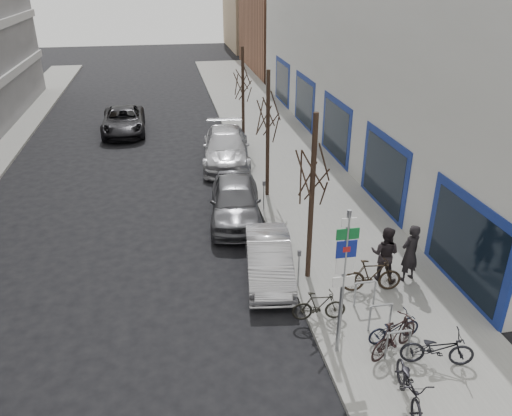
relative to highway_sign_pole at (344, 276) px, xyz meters
name	(u,v)px	position (x,y,z in m)	size (l,w,h in m)	color
ground	(246,367)	(-2.40, 0.01, -2.46)	(120.00, 120.00, 0.00)	black
sidewalk_east	(309,193)	(2.10, 10.01, -2.38)	(5.00, 70.00, 0.15)	slate
commercial_building	(503,50)	(14.60, 16.01, 2.54)	(20.00, 32.00, 10.00)	#B7B7B2
brick_building_far	(310,26)	(10.60, 40.01, 1.54)	(12.00, 14.00, 8.00)	brown
tan_building_far	(281,9)	(11.10, 55.01, 2.04)	(13.00, 12.00, 9.00)	#937A5B
highway_sign_pole	(344,276)	(0.00, 0.00, 0.00)	(0.55, 0.10, 4.20)	gray
bike_rack	(380,314)	(1.40, 0.61, -1.80)	(0.66, 2.26, 0.83)	gray
tree_near	(314,160)	(0.20, 3.51, 1.65)	(1.80, 1.80, 5.50)	black
tree_mid	(268,105)	(0.20, 10.01, 1.65)	(1.80, 1.80, 5.50)	black
tree_far	(243,74)	(0.20, 16.51, 1.65)	(1.80, 1.80, 5.50)	black
meter_front	(299,265)	(-0.25, 3.01, -1.54)	(0.10, 0.08, 1.27)	gray
meter_mid	(264,193)	(-0.25, 8.51, -1.54)	(0.10, 0.08, 1.27)	gray
meter_back	(242,149)	(-0.25, 14.01, -1.54)	(0.10, 0.08, 1.27)	gray
bike_near_left	(410,383)	(1.03, -1.91, -1.75)	(0.56, 1.84, 1.12)	black
bike_near_right	(395,335)	(1.39, -0.31, -1.77)	(0.53, 1.77, 1.07)	black
bike_mid_curb	(394,326)	(1.59, 0.13, -1.85)	(0.46, 1.52, 0.93)	black
bike_mid_inner	(319,306)	(-0.11, 1.32, -1.84)	(0.46, 1.54, 0.94)	black
bike_far_curb	(438,346)	(2.26, -0.88, -1.76)	(0.55, 1.81, 1.10)	black
bike_far_inner	(372,275)	(1.87, 2.37, -1.75)	(0.55, 1.85, 1.12)	black
parked_car_front	(269,259)	(-1.00, 3.91, -1.79)	(1.41, 4.04, 1.33)	#B0AFB5
parked_car_mid	(235,201)	(-1.46, 8.17, -1.63)	(1.95, 4.84, 1.65)	#545459
parked_car_back	(226,147)	(-1.00, 14.62, -1.63)	(2.33, 5.74, 1.67)	#AFB0B5
lane_car	(124,121)	(-6.45, 20.97, -1.71)	(2.47, 5.37, 1.49)	black
pedestrian_near	(410,253)	(3.24, 2.76, -1.35)	(0.70, 0.46, 1.92)	black
pedestrian_far	(385,254)	(2.47, 2.90, -1.38)	(0.69, 0.47, 1.87)	black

